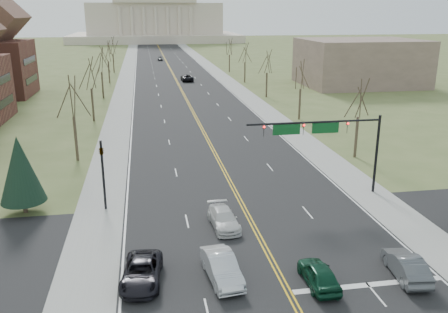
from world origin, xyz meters
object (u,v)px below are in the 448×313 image
object	(u,v)px
signal_left	(103,167)
car_sb_inner_second	(224,219)
car_nb_outer_lead	(406,266)
car_sb_inner_lead	(222,267)
car_nb_inner_lead	(319,274)
car_far_nb	(187,78)
signal_mast	(324,133)
car_sb_outer_lead	(142,272)
car_far_sb	(160,58)

from	to	relation	value
signal_left	car_sb_inner_second	world-z (taller)	signal_left
car_nb_outer_lead	car_sb_inner_lead	bearing A→B (deg)	-1.42
car_nb_inner_lead	car_far_nb	bearing A→B (deg)	-89.90
car_nb_outer_lead	signal_mast	bearing A→B (deg)	-82.08
signal_left	car_sb_inner_second	size ratio (longest dim) A/B	1.28
car_sb_inner_second	car_nb_outer_lead	bearing A→B (deg)	-45.49
car_far_nb	car_sb_outer_lead	bearing A→B (deg)	81.05
car_nb_inner_lead	car_sb_outer_lead	size ratio (longest dim) A/B	0.84
signal_left	car_far_sb	bearing A→B (deg)	85.61
car_far_nb	car_far_sb	xyz separation A→B (m)	(-4.31, 50.22, -0.10)
signal_mast	car_sb_outer_lead	world-z (taller)	signal_mast
signal_mast	car_sb_inner_second	size ratio (longest dim) A/B	2.59
car_nb_outer_lead	car_far_nb	world-z (taller)	car_far_nb
signal_left	car_sb_inner_lead	bearing A→B (deg)	-57.54
car_far_nb	car_sb_inner_lead	bearing A→B (deg)	84.25
car_sb_inner_lead	car_nb_outer_lead	bearing A→B (deg)	-15.01
signal_left	car_nb_inner_lead	size ratio (longest dim) A/B	1.43
signal_mast	car_far_nb	size ratio (longest dim) A/B	2.12
car_nb_inner_lead	car_far_sb	world-z (taller)	car_nb_inner_lead
car_sb_outer_lead	car_far_sb	bearing A→B (deg)	93.56
car_sb_inner_lead	car_far_nb	xyz separation A→B (m)	(6.08, 87.24, 0.00)
car_sb_inner_second	car_far_nb	bearing A→B (deg)	82.85
car_sb_inner_lead	car_far_nb	bearing A→B (deg)	79.22
signal_mast	car_sb_inner_lead	size ratio (longest dim) A/B	2.52
car_sb_inner_second	car_far_sb	distance (m)	130.16
car_sb_outer_lead	car_sb_inner_second	bearing A→B (deg)	53.99
car_nb_outer_lead	car_far_sb	xyz separation A→B (m)	(-9.62, 139.10, -0.05)
signal_left	signal_mast	bearing A→B (deg)	-0.00
signal_mast	car_far_nb	xyz separation A→B (m)	(-5.03, 74.92, -4.96)
signal_left	car_sb_outer_lead	size ratio (longest dim) A/B	1.20
car_nb_inner_lead	car_sb_outer_lead	world-z (taller)	car_nb_inner_lead
signal_left	car_far_nb	size ratio (longest dim) A/B	1.05
signal_mast	car_sb_outer_lead	bearing A→B (deg)	-143.41
car_far_sb	signal_mast	bearing A→B (deg)	-84.92
car_nb_inner_lead	signal_left	bearing A→B (deg)	-45.53
signal_mast	signal_left	distance (m)	19.06
car_sb_inner_lead	car_far_nb	distance (m)	87.45
car_nb_inner_lead	car_sb_inner_second	size ratio (longest dim) A/B	0.89
car_nb_outer_lead	car_nb_inner_lead	bearing A→B (deg)	6.67
signal_mast	car_nb_inner_lead	distance (m)	15.79
car_nb_outer_lead	car_far_nb	size ratio (longest dim) A/B	0.80
car_sb_outer_lead	car_far_sb	size ratio (longest dim) A/B	1.22
car_far_nb	car_far_sb	size ratio (longest dim) A/B	1.39
signal_mast	car_far_sb	size ratio (longest dim) A/B	2.96
car_nb_inner_lead	signal_mast	bearing A→B (deg)	-110.89
car_sb_inner_lead	signal_left	bearing A→B (deg)	115.66
signal_left	car_nb_outer_lead	world-z (taller)	signal_left
car_sb_inner_lead	car_sb_outer_lead	xyz separation A→B (m)	(-4.88, 0.44, -0.10)
signal_mast	signal_left	world-z (taller)	signal_mast
car_nb_outer_lead	car_sb_inner_second	world-z (taller)	car_nb_outer_lead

